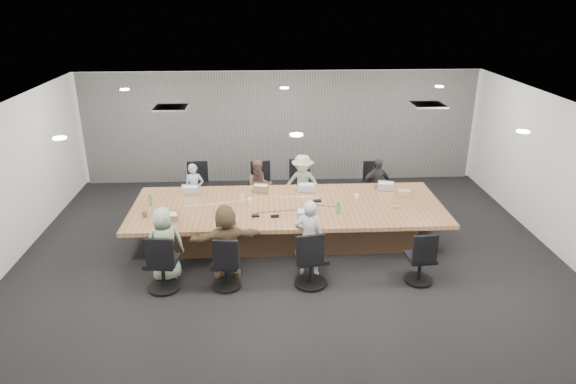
{
  "coord_description": "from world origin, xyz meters",
  "views": [
    {
      "loc": [
        -0.48,
        -8.64,
        4.64
      ],
      "look_at": [
        0.0,
        0.4,
        1.05
      ],
      "focal_mm": 32.0,
      "sensor_mm": 36.0,
      "label": 1
    }
  ],
  "objects_px": {
    "chair_7": "(420,262)",
    "mug_brown": "(145,214)",
    "chair_1": "(260,190)",
    "chair_6": "(311,262)",
    "chair_4": "(162,266)",
    "bottle_green_left": "(150,200)",
    "chair_0": "(197,190)",
    "chair_3": "(372,189)",
    "laptop_3": "(382,188)",
    "person_3": "(376,185)",
    "person_5": "(226,242)",
    "laptop_5": "(228,223)",
    "conference_table": "(288,221)",
    "person_1": "(259,187)",
    "person_6": "(309,238)",
    "laptop_4": "(170,225)",
    "laptop_1": "(259,190)",
    "laptop_0": "(191,191)",
    "laptop_2": "(305,189)",
    "stapler": "(275,216)",
    "chair_5": "(226,267)",
    "bottle_clear": "(242,199)",
    "person_0": "(194,190)",
    "bottle_green_right": "(338,208)",
    "person_4": "(165,244)",
    "person_2": "(303,184)",
    "canvas_bag": "(404,193)",
    "laptop_6": "(307,222)",
    "chair_2": "(301,188)",
    "snack_packet": "(396,207)"
  },
  "relations": [
    {
      "from": "laptop_1",
      "to": "stapler",
      "type": "height_order",
      "value": "stapler"
    },
    {
      "from": "chair_3",
      "to": "laptop_1",
      "type": "bearing_deg",
      "value": 17.01
    },
    {
      "from": "laptop_0",
      "to": "bottle_green_left",
      "type": "relative_size",
      "value": 1.45
    },
    {
      "from": "laptop_3",
      "to": "chair_4",
      "type": "bearing_deg",
      "value": 41.26
    },
    {
      "from": "conference_table",
      "to": "chair_0",
      "type": "height_order",
      "value": "chair_0"
    },
    {
      "from": "chair_0",
      "to": "chair_3",
      "type": "relative_size",
      "value": 1.15
    },
    {
      "from": "chair_6",
      "to": "laptop_1",
      "type": "height_order",
      "value": "chair_6"
    },
    {
      "from": "laptop_4",
      "to": "person_6",
      "type": "distance_m",
      "value": 2.5
    },
    {
      "from": "chair_5",
      "to": "bottle_clear",
      "type": "bearing_deg",
      "value": 89.37
    },
    {
      "from": "stapler",
      "to": "person_1",
      "type": "bearing_deg",
      "value": 93.83
    },
    {
      "from": "person_0",
      "to": "chair_3",
      "type": "bearing_deg",
      "value": 3.24
    },
    {
      "from": "conference_table",
      "to": "chair_2",
      "type": "distance_m",
      "value": 1.75
    },
    {
      "from": "person_3",
      "to": "person_5",
      "type": "relative_size",
      "value": 0.9
    },
    {
      "from": "bottle_green_left",
      "to": "chair_4",
      "type": "bearing_deg",
      "value": -74.36
    },
    {
      "from": "conference_table",
      "to": "chair_0",
      "type": "bearing_deg",
      "value": 139.13
    },
    {
      "from": "chair_4",
      "to": "person_1",
      "type": "height_order",
      "value": "person_1"
    },
    {
      "from": "chair_7",
      "to": "person_3",
      "type": "height_order",
      "value": "person_3"
    },
    {
      "from": "chair_5",
      "to": "person_4",
      "type": "relative_size",
      "value": 0.58
    },
    {
      "from": "bottle_clear",
      "to": "chair_1",
      "type": "bearing_deg",
      "value": 78.33
    },
    {
      "from": "chair_1",
      "to": "person_4",
      "type": "height_order",
      "value": "person_4"
    },
    {
      "from": "laptop_3",
      "to": "laptop_4",
      "type": "distance_m",
      "value": 4.47
    },
    {
      "from": "laptop_2",
      "to": "person_5",
      "type": "relative_size",
      "value": 0.27
    },
    {
      "from": "laptop_3",
      "to": "chair_6",
      "type": "bearing_deg",
      "value": 65.54
    },
    {
      "from": "person_0",
      "to": "bottle_green_right",
      "type": "xyz_separation_m",
      "value": [
        2.88,
        -1.82,
        0.28
      ]
    },
    {
      "from": "chair_6",
      "to": "person_4",
      "type": "distance_m",
      "value": 2.47
    },
    {
      "from": "chair_1",
      "to": "chair_6",
      "type": "relative_size",
      "value": 0.97
    },
    {
      "from": "laptop_4",
      "to": "laptop_5",
      "type": "distance_m",
      "value": 1.03
    },
    {
      "from": "laptop_5",
      "to": "laptop_0",
      "type": "bearing_deg",
      "value": 130.74
    },
    {
      "from": "person_0",
      "to": "snack_packet",
      "type": "bearing_deg",
      "value": -23.27
    },
    {
      "from": "person_3",
      "to": "person_5",
      "type": "xyz_separation_m",
      "value": [
        -3.14,
        -2.7,
        0.06
      ]
    },
    {
      "from": "chair_5",
      "to": "chair_6",
      "type": "bearing_deg",
      "value": 6.64
    },
    {
      "from": "person_0",
      "to": "canvas_bag",
      "type": "relative_size",
      "value": 4.93
    },
    {
      "from": "chair_7",
      "to": "mug_brown",
      "type": "height_order",
      "value": "mug_brown"
    },
    {
      "from": "person_1",
      "to": "person_6",
      "type": "height_order",
      "value": "person_6"
    },
    {
      "from": "chair_2",
      "to": "bottle_green_right",
      "type": "bearing_deg",
      "value": 109.39
    },
    {
      "from": "chair_4",
      "to": "person_2",
      "type": "relative_size",
      "value": 0.65
    },
    {
      "from": "laptop_0",
      "to": "laptop_6",
      "type": "height_order",
      "value": "same"
    },
    {
      "from": "stapler",
      "to": "person_4",
      "type": "bearing_deg",
      "value": -162.27
    },
    {
      "from": "conference_table",
      "to": "person_6",
      "type": "height_order",
      "value": "person_6"
    },
    {
      "from": "laptop_5",
      "to": "person_6",
      "type": "bearing_deg",
      "value": -8.77
    },
    {
      "from": "canvas_bag",
      "to": "snack_packet",
      "type": "relative_size",
      "value": 1.41
    },
    {
      "from": "person_2",
      "to": "laptop_6",
      "type": "xyz_separation_m",
      "value": [
        -0.1,
        -2.15,
        0.09
      ]
    },
    {
      "from": "laptop_2",
      "to": "canvas_bag",
      "type": "height_order",
      "value": "canvas_bag"
    },
    {
      "from": "laptop_2",
      "to": "stapler",
      "type": "bearing_deg",
      "value": 72.3
    },
    {
      "from": "laptop_1",
      "to": "chair_7",
      "type": "bearing_deg",
      "value": 150.75
    },
    {
      "from": "chair_7",
      "to": "person_2",
      "type": "distance_m",
      "value": 3.52
    },
    {
      "from": "person_4",
      "to": "stapler",
      "type": "height_order",
      "value": "person_4"
    },
    {
      "from": "laptop_5",
      "to": "conference_table",
      "type": "bearing_deg",
      "value": 48.41
    },
    {
      "from": "chair_4",
      "to": "bottle_green_left",
      "type": "relative_size",
      "value": 3.55
    },
    {
      "from": "laptop_3",
      "to": "conference_table",
      "type": "bearing_deg",
      "value": 31.82
    }
  ]
}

